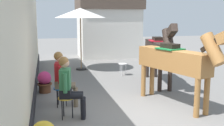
% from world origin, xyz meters
% --- Properties ---
extents(ground_plane, '(40.00, 40.00, 0.00)m').
position_xyz_m(ground_plane, '(0.00, 3.00, 0.00)').
color(ground_plane, slate).
extents(pub_facade_wall, '(0.34, 14.00, 3.40)m').
position_xyz_m(pub_facade_wall, '(-2.55, 1.50, 1.54)').
color(pub_facade_wall, beige).
rests_on(pub_facade_wall, ground_plane).
extents(distant_cottage, '(3.40, 2.60, 3.50)m').
position_xyz_m(distant_cottage, '(1.40, 9.25, 1.80)').
color(distant_cottage, silver).
rests_on(distant_cottage, ground_plane).
extents(seated_visitor_near, '(0.61, 0.48, 1.39)m').
position_xyz_m(seated_visitor_near, '(-1.61, 0.31, 0.78)').
color(seated_visitor_near, gold).
rests_on(seated_visitor_near, ground_plane).
extents(seated_visitor_far, '(0.61, 0.49, 1.39)m').
position_xyz_m(seated_visitor_far, '(-1.68, 1.18, 0.78)').
color(seated_visitor_far, '#194C99').
rests_on(seated_visitor_far, ground_plane).
extents(saddled_horse_near, '(1.16, 2.90, 2.06)m').
position_xyz_m(saddled_horse_near, '(1.07, 0.53, 1.16)').
color(saddled_horse_near, '#9E6B38').
rests_on(saddled_horse_near, ground_plane).
extents(saddled_horse_far, '(0.82, 2.97, 2.06)m').
position_xyz_m(saddled_horse_far, '(1.56, 2.69, 1.16)').
color(saddled_horse_far, '#2D231E').
rests_on(saddled_horse_far, ground_plane).
extents(flower_planter_farthest, '(0.43, 0.43, 0.64)m').
position_xyz_m(flower_planter_farthest, '(-2.12, 2.58, 0.33)').
color(flower_planter_farthest, brown).
rests_on(flower_planter_farthest, ground_plane).
extents(cafe_parasol, '(2.10, 2.10, 2.58)m').
position_xyz_m(cafe_parasol, '(-0.60, 5.80, 2.36)').
color(cafe_parasol, black).
rests_on(cafe_parasol, ground_plane).
extents(spare_stool_white, '(0.32, 0.32, 0.46)m').
position_xyz_m(spare_stool_white, '(0.80, 4.32, 0.40)').
color(spare_stool_white, white).
rests_on(spare_stool_white, ground_plane).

